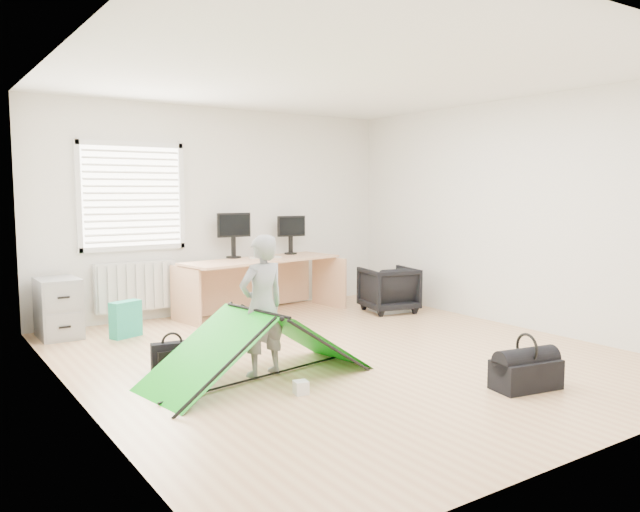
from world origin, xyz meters
TOP-DOWN VIEW (x-y plane):
  - ground at (0.00, 0.00)m, footprint 5.50×5.50m
  - back_wall at (0.00, 2.75)m, footprint 5.00×0.02m
  - window at (-1.20, 2.71)m, footprint 1.20×0.06m
  - radiator at (-1.20, 2.67)m, footprint 1.00×0.12m
  - desk at (0.32, 2.23)m, footprint 2.24×1.02m
  - filing_cabinet at (-2.17, 2.36)m, footprint 0.43×0.57m
  - monitor_left at (0.06, 2.53)m, footprint 0.46×0.13m
  - monitor_right at (0.94, 2.53)m, footprint 0.42×0.13m
  - keyboard at (0.39, 2.28)m, footprint 0.43×0.23m
  - thermos at (0.45, 2.47)m, footprint 0.08×0.08m
  - office_chair at (1.81, 1.44)m, footprint 0.78×0.79m
  - person at (-0.99, -0.17)m, footprint 0.49×0.35m
  - kite at (-1.08, -0.25)m, footprint 2.05×1.16m
  - storage_crate at (1.88, 1.44)m, footprint 0.56×0.42m
  - tote_bag at (-1.55, 1.95)m, footprint 0.37×0.26m
  - laptop_bag at (-1.62, 0.36)m, footprint 0.38×0.18m
  - white_box at (-0.98, -0.78)m, footprint 0.13×0.13m
  - duffel_bag at (0.61, -1.71)m, footprint 0.60×0.38m

SIDE VIEW (x-z plane):
  - ground at x=0.00m, z-range 0.00..0.00m
  - white_box at x=-0.98m, z-range 0.00..0.11m
  - duffel_bag at x=0.61m, z-range 0.00..0.24m
  - laptop_bag at x=-1.62m, z-range 0.00..0.27m
  - storage_crate at x=1.88m, z-range 0.00..0.29m
  - tote_bag at x=-1.55m, z-range 0.00..0.40m
  - kite at x=-1.08m, z-range 0.00..0.60m
  - office_chair at x=1.81m, z-range 0.00..0.61m
  - filing_cabinet at x=-2.17m, z-range 0.00..0.66m
  - desk at x=0.32m, z-range 0.00..0.74m
  - radiator at x=-1.20m, z-range 0.15..0.75m
  - person at x=-0.99m, z-range 0.00..1.24m
  - keyboard at x=0.39m, z-range 0.74..0.75m
  - thermos at x=0.45m, z-range 0.74..0.97m
  - monitor_right at x=0.94m, z-range 0.74..1.13m
  - monitor_left at x=0.06m, z-range 0.74..1.17m
  - back_wall at x=0.00m, z-range 0.00..2.70m
  - window at x=-1.20m, z-range 0.95..2.15m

